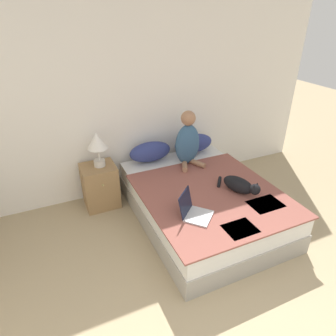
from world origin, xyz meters
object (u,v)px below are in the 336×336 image
(bed, at_px, (202,202))
(cat_tabby, at_px, (240,185))
(pillow_far, at_px, (193,143))
(laptop_open, at_px, (194,211))
(pillow_near, at_px, (150,152))
(person_sitting, at_px, (188,142))
(nightstand, at_px, (100,186))
(table_lamp, at_px, (97,143))

(bed, bearing_deg, cat_tabby, -43.20)
(pillow_far, distance_m, laptop_open, 1.55)
(bed, height_order, pillow_near, pillow_near)
(laptop_open, bearing_deg, person_sitting, 23.38)
(laptop_open, xyz_separation_m, nightstand, (-0.70, 1.31, -0.25))
(pillow_far, bearing_deg, nightstand, -178.04)
(bed, bearing_deg, person_sitting, 81.48)
(laptop_open, distance_m, nightstand, 1.51)
(cat_tabby, bearing_deg, table_lamp, -151.69)
(bed, xyz_separation_m, table_lamp, (-1.06, 0.84, 0.67))
(cat_tabby, xyz_separation_m, laptop_open, (-0.71, -0.18, -0.04))
(pillow_near, xyz_separation_m, cat_tabby, (0.66, -1.18, -0.05))
(cat_tabby, height_order, nightstand, cat_tabby)
(bed, distance_m, nightstand, 1.38)
(pillow_far, bearing_deg, laptop_open, -118.32)
(pillow_far, relative_size, laptop_open, 1.43)
(cat_tabby, height_order, table_lamp, table_lamp)
(pillow_far, height_order, nightstand, pillow_far)
(pillow_far, distance_m, cat_tabby, 1.18)
(pillow_far, height_order, cat_tabby, pillow_far)
(pillow_far, bearing_deg, cat_tabby, -91.32)
(person_sitting, relative_size, cat_tabby, 1.26)
(person_sitting, distance_m, cat_tabby, 0.95)
(pillow_near, bearing_deg, nightstand, -176.25)
(bed, distance_m, person_sitting, 0.84)
(laptop_open, bearing_deg, pillow_near, 45.46)
(pillow_near, distance_m, laptop_open, 1.36)
(cat_tabby, distance_m, table_lamp, 1.82)
(person_sitting, bearing_deg, laptop_open, -114.08)
(pillow_far, height_order, person_sitting, person_sitting)
(table_lamp, bearing_deg, pillow_near, 3.31)
(bed, distance_m, laptop_open, 0.69)
(pillow_near, xyz_separation_m, nightstand, (-0.75, -0.05, -0.34))
(pillow_far, relative_size, cat_tabby, 1.00)
(cat_tabby, bearing_deg, bed, -155.26)
(pillow_near, relative_size, laptop_open, 1.43)
(person_sitting, distance_m, laptop_open, 1.21)
(bed, bearing_deg, pillow_far, 68.88)
(cat_tabby, xyz_separation_m, table_lamp, (-1.38, 1.14, 0.33))
(cat_tabby, xyz_separation_m, nightstand, (-1.41, 1.13, -0.29))
(bed, relative_size, nightstand, 3.54)
(pillow_near, relative_size, table_lamp, 1.29)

